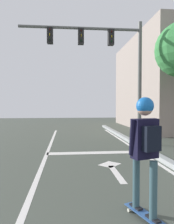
% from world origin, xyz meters
% --- Properties ---
extents(lane_line_center, '(0.12, 20.00, 0.01)m').
position_xyz_m(lane_line_center, '(-0.17, 6.00, 0.00)').
color(lane_line_center, silver).
rests_on(lane_line_center, ground).
extents(stop_bar, '(3.49, 0.40, 0.01)m').
position_xyz_m(stop_bar, '(1.57, 9.12, 0.00)').
color(stop_bar, silver).
rests_on(stop_bar, ground).
extents(lane_arrow_stem, '(0.16, 1.40, 0.01)m').
position_xyz_m(lane_arrow_stem, '(1.75, 6.74, 0.00)').
color(lane_arrow_stem, silver).
rests_on(lane_arrow_stem, ground).
extents(lane_arrow_head, '(0.71, 0.71, 0.01)m').
position_xyz_m(lane_arrow_head, '(1.75, 7.59, 0.00)').
color(lane_arrow_head, silver).
rests_on(lane_arrow_head, ground).
extents(skateboard, '(0.42, 0.80, 0.08)m').
position_xyz_m(skateboard, '(1.66, 4.63, 0.07)').
color(skateboard, '#2E5593').
rests_on(skateboard, ground).
extents(skater, '(0.46, 0.63, 1.74)m').
position_xyz_m(skater, '(1.67, 4.62, 1.20)').
color(skater, '#34535C').
rests_on(skater, skateboard).
extents(traffic_signal_mast, '(5.17, 0.34, 5.26)m').
position_xyz_m(traffic_signal_mast, '(2.14, 10.62, 3.87)').
color(traffic_signal_mast, '#5A5C58').
rests_on(traffic_signal_mast, ground).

